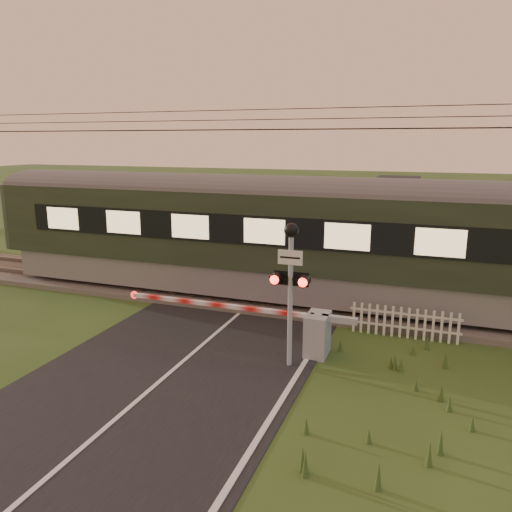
% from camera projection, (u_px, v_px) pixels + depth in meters
% --- Properties ---
extents(ground, '(160.00, 160.00, 0.00)m').
position_uv_depth(ground, '(156.00, 385.00, 10.80)').
color(ground, '#2E431A').
rests_on(ground, ground).
extents(road, '(6.00, 140.00, 0.03)m').
position_uv_depth(road, '(151.00, 390.00, 10.58)').
color(road, black).
rests_on(road, ground).
extents(track_bed, '(140.00, 3.40, 0.39)m').
position_uv_depth(track_bed, '(258.00, 296.00, 16.74)').
color(track_bed, '#47423D').
rests_on(track_bed, ground).
extents(overhead_wires, '(120.00, 0.62, 0.62)m').
position_uv_depth(overhead_wires, '(258.00, 122.00, 15.46)').
color(overhead_wires, black).
rests_on(overhead_wires, ground).
extents(boom_gate, '(6.28, 0.82, 1.09)m').
position_uv_depth(boom_gate, '(306.00, 330.00, 12.31)').
color(boom_gate, gray).
rests_on(boom_gate, ground).
extents(crossing_signal, '(0.87, 0.35, 3.40)m').
position_uv_depth(crossing_signal, '(291.00, 269.00, 11.22)').
color(crossing_signal, gray).
rests_on(crossing_signal, ground).
extents(picket_fence, '(2.90, 0.07, 0.85)m').
position_uv_depth(picket_fence, '(404.00, 323.00, 13.31)').
color(picket_fence, silver).
rests_on(picket_fence, ground).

